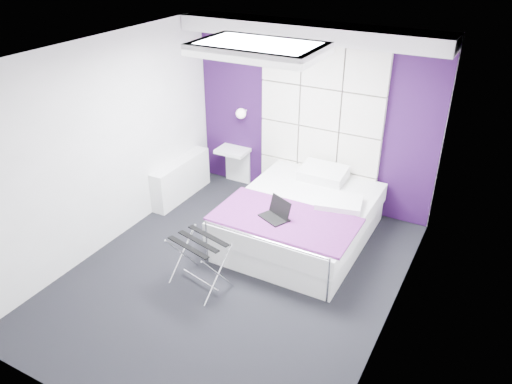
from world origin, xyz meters
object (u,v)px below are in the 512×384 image
wall_lamp (242,113)px  nightstand (233,151)px  luggage_rack (200,263)px  laptop (276,213)px  bed (301,218)px  radiator (181,179)px

wall_lamp → nightstand: size_ratio=0.31×
nightstand → luggage_rack: (0.96, -2.35, -0.29)m
luggage_rack → laptop: (0.51, 0.90, 0.34)m
bed → radiator: bearing=174.6°
bed → wall_lamp: bearing=146.1°
radiator → nightstand: 0.92m
radiator → wall_lamp: bearing=49.9°
laptop → radiator: bearing=-175.7°
radiator → luggage_rack: bearing=-48.6°
wall_lamp → bed: wall_lamp is taller
radiator → luggage_rack: size_ratio=1.95×
luggage_rack → laptop: laptop is taller
wall_lamp → radiator: size_ratio=0.12×
nightstand → luggage_rack: bearing=-67.9°
wall_lamp → laptop: size_ratio=0.44×
nightstand → wall_lamp: bearing=14.6°
radiator → bed: bearing=-5.4°
laptop → wall_lamp: bearing=156.2°
wall_lamp → luggage_rack: 2.69m
bed → luggage_rack: bearing=-113.3°
radiator → bed: bed is taller
bed → nightstand: bearing=149.8°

